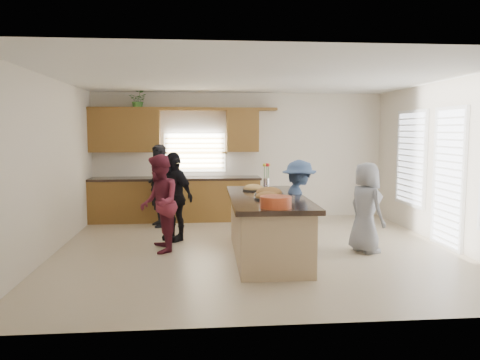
{
  "coord_description": "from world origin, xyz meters",
  "views": [
    {
      "loc": [
        -0.94,
        -7.49,
        1.95
      ],
      "look_at": [
        -0.25,
        0.14,
        1.15
      ],
      "focal_mm": 35.0,
      "sensor_mm": 36.0,
      "label": 1
    }
  ],
  "objects": [
    {
      "name": "floor",
      "position": [
        0.0,
        0.0,
        0.0
      ],
      "size": [
        6.5,
        6.5,
        0.0
      ],
      "primitive_type": "plane",
      "color": "#C6B193",
      "rests_on": "ground"
    },
    {
      "name": "room_shell",
      "position": [
        0.0,
        0.0,
        1.9
      ],
      "size": [
        6.52,
        6.02,
        2.81
      ],
      "color": "silver",
      "rests_on": "ground"
    },
    {
      "name": "back_cabinetry",
      "position": [
        -1.47,
        2.73,
        0.91
      ],
      "size": [
        4.08,
        0.66,
        2.46
      ],
      "color": "brown",
      "rests_on": "ground"
    },
    {
      "name": "right_wall_glazing",
      "position": [
        3.22,
        -0.13,
        1.34
      ],
      "size": [
        0.06,
        4.0,
        2.25
      ],
      "color": "white",
      "rests_on": "ground"
    },
    {
      "name": "island",
      "position": [
        0.13,
        -0.4,
        0.45
      ],
      "size": [
        1.21,
        2.72,
        0.95
      ],
      "rotation": [
        0.0,
        0.0,
        -0.02
      ],
      "color": "tan",
      "rests_on": "ground"
    },
    {
      "name": "platter_front",
      "position": [
        0.08,
        -0.7,
        0.98
      ],
      "size": [
        0.41,
        0.41,
        0.16
      ],
      "color": "black",
      "rests_on": "island"
    },
    {
      "name": "platter_mid",
      "position": [
        0.18,
        -0.21,
        0.98
      ],
      "size": [
        0.46,
        0.46,
        0.19
      ],
      "color": "black",
      "rests_on": "island"
    },
    {
      "name": "platter_back",
      "position": [
        0.0,
        0.32,
        0.98
      ],
      "size": [
        0.39,
        0.39,
        0.16
      ],
      "color": "black",
      "rests_on": "island"
    },
    {
      "name": "salad_bowl",
      "position": [
        0.07,
        -1.5,
        1.04
      ],
      "size": [
        0.42,
        0.42,
        0.15
      ],
      "color": "#C24823",
      "rests_on": "island"
    },
    {
      "name": "clear_cup",
      "position": [
        0.36,
        -1.18,
        1.0
      ],
      "size": [
        0.08,
        0.08,
        0.11
      ],
      "primitive_type": "cylinder",
      "color": "white",
      "rests_on": "island"
    },
    {
      "name": "plate_stack",
      "position": [
        0.07,
        0.51,
        0.97
      ],
      "size": [
        0.2,
        0.2,
        0.05
      ],
      "primitive_type": "cylinder",
      "color": "#9E7CB5",
      "rests_on": "island"
    },
    {
      "name": "flower_vase",
      "position": [
        0.28,
        0.73,
        1.19
      ],
      "size": [
        0.14,
        0.14,
        0.43
      ],
      "color": "silver",
      "rests_on": "island"
    },
    {
      "name": "potted_plant",
      "position": [
        -2.19,
        2.82,
        2.61
      ],
      "size": [
        0.43,
        0.4,
        0.42
      ],
      "primitive_type": "imported",
      "rotation": [
        0.0,
        0.0,
        -0.21
      ],
      "color": "#417A31",
      "rests_on": "back_cabinetry"
    },
    {
      "name": "woman_left_back",
      "position": [
        -1.75,
        2.09,
        0.84
      ],
      "size": [
        0.58,
        0.71,
        1.68
      ],
      "primitive_type": "imported",
      "rotation": [
        0.0,
        0.0,
        -1.24
      ],
      "color": "black",
      "rests_on": "ground"
    },
    {
      "name": "woman_left_mid",
      "position": [
        -1.56,
        0.03,
        0.79
      ],
      "size": [
        0.69,
        0.84,
        1.58
      ],
      "primitive_type": "imported",
      "rotation": [
        0.0,
        0.0,
        -1.45
      ],
      "color": "maroon",
      "rests_on": "ground"
    },
    {
      "name": "woman_left_front",
      "position": [
        -1.37,
        0.85,
        0.79
      ],
      "size": [
        0.91,
        0.95,
        1.59
      ],
      "primitive_type": "imported",
      "rotation": [
        0.0,
        0.0,
        -0.83
      ],
      "color": "black",
      "rests_on": "ground"
    },
    {
      "name": "woman_right_back",
      "position": [
        0.71,
        -0.05,
        0.74
      ],
      "size": [
        0.6,
        0.99,
        1.49
      ],
      "primitive_type": "imported",
      "rotation": [
        0.0,
        0.0,
        1.52
      ],
      "color": "#3F5A8A",
      "rests_on": "ground"
    },
    {
      "name": "woman_right_front",
      "position": [
        1.75,
        -0.28,
        0.73
      ],
      "size": [
        0.66,
        0.82,
        1.46
      ],
      "primitive_type": "imported",
      "rotation": [
        0.0,
        0.0,
        1.89
      ],
      "color": "gray",
      "rests_on": "ground"
    }
  ]
}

